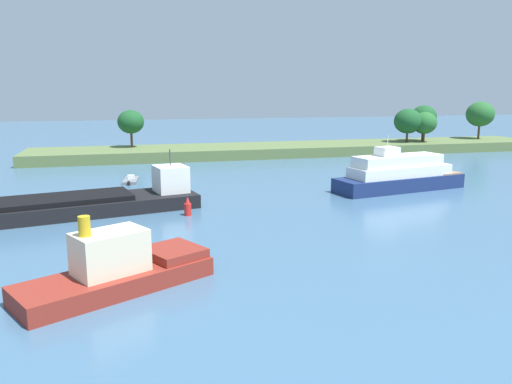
# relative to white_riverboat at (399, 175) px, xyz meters

# --- Properties ---
(treeline_island) EXTENTS (99.77, 13.27, 9.70)m
(treeline_island) POSITION_rel_white_riverboat_xyz_m (4.31, 37.20, 0.18)
(treeline_island) COLOR #566B3D
(treeline_island) RESTS_ON ground
(white_riverboat) EXTENTS (17.53, 7.63, 6.83)m
(white_riverboat) POSITION_rel_white_riverboat_xyz_m (0.00, 0.00, 0.00)
(white_riverboat) COLOR navy
(white_riverboat) RESTS_ON ground
(cargo_barge) EXTENTS (35.24, 13.73, 5.99)m
(cargo_barge) POSITION_rel_white_riverboat_xyz_m (-42.04, -4.28, -0.88)
(cargo_barge) COLOR black
(cargo_barge) RESTS_ON ground
(tugboat) EXTENTS (12.49, 9.26, 4.98)m
(tugboat) POSITION_rel_white_riverboat_xyz_m (-33.09, -24.24, -0.63)
(tugboat) COLOR maroon
(tugboat) RESTS_ON ground
(fishing_skiff) EXTENTS (2.32, 5.34, 0.89)m
(fishing_skiff) POSITION_rel_white_riverboat_xyz_m (-32.07, 13.85, -1.67)
(fishing_skiff) COLOR slate
(fishing_skiff) RESTS_ON ground
(channel_buoy_red) EXTENTS (0.70, 0.70, 1.90)m
(channel_buoy_red) POSITION_rel_white_riverboat_xyz_m (-26.81, -6.59, -1.08)
(channel_buoy_red) COLOR red
(channel_buoy_red) RESTS_ON ground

